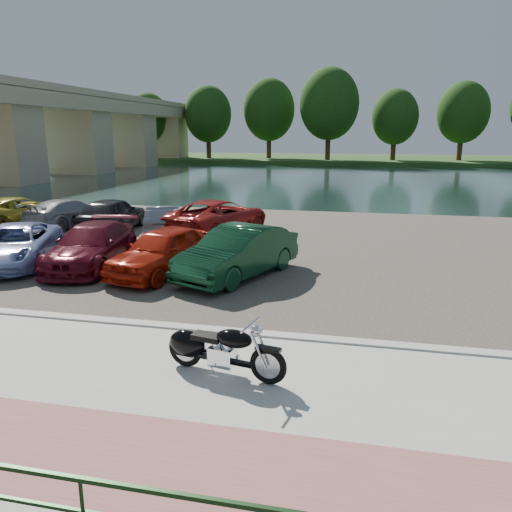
{
  "coord_description": "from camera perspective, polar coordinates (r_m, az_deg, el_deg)",
  "views": [
    {
      "loc": [
        2.61,
        -7.76,
        4.3
      ],
      "look_at": [
        -0.18,
        4.86,
        1.1
      ],
      "focal_mm": 35.0,
      "sensor_mm": 36.0,
      "label": 1
    }
  ],
  "objects": [
    {
      "name": "pink_path",
      "position": [
        7.22,
        -12.21,
        -21.97
      ],
      "size": [
        60.0,
        2.0,
        0.01
      ],
      "primitive_type": "cube",
      "color": "#8F5550",
      "rests_on": "promenade"
    },
    {
      "name": "car_3",
      "position": [
        17.07,
        -18.26,
        1.11
      ],
      "size": [
        2.57,
        4.97,
        1.38
      ],
      "primitive_type": "imported",
      "rotation": [
        0.0,
        0.0,
        0.14
      ],
      "color": "#530B1A",
      "rests_on": "parking_lot"
    },
    {
      "name": "bridge",
      "position": [
        57.61,
        -20.3,
        14.27
      ],
      "size": [
        7.0,
        56.0,
        8.55
      ],
      "color": "tan",
      "rests_on": "ground"
    },
    {
      "name": "car_6",
      "position": [
        26.1,
        -25.54,
        4.65
      ],
      "size": [
        3.44,
        5.31,
        1.36
      ],
      "primitive_type": "imported",
      "rotation": [
        0.0,
        0.0,
        2.88
      ],
      "color": "olive",
      "rests_on": "parking_lot"
    },
    {
      "name": "railing",
      "position": [
        5.77,
        -19.33,
        -24.46
      ],
      "size": [
        24.04,
        0.05,
        0.9
      ],
      "color": "black",
      "rests_on": "promenade"
    },
    {
      "name": "car_5",
      "position": [
        15.04,
        -2.05,
        0.43
      ],
      "size": [
        3.16,
        4.87,
        1.52
      ],
      "primitive_type": "imported",
      "rotation": [
        0.0,
        0.0,
        -0.37
      ],
      "color": "#0F3921",
      "rests_on": "parking_lot"
    },
    {
      "name": "far_bank",
      "position": [
        79.91,
        10.75,
        10.78
      ],
      "size": [
        120.0,
        24.0,
        0.6
      ],
      "primitive_type": "cube",
      "color": "#284719",
      "rests_on": "ground"
    },
    {
      "name": "parking_lot",
      "position": [
        19.42,
        4.41,
        1.12
      ],
      "size": [
        60.0,
        18.0,
        0.04
      ],
      "primitive_type": "cube",
      "color": "#3D3931",
      "rests_on": "ground"
    },
    {
      "name": "car_8",
      "position": [
        23.03,
        -16.21,
        4.61
      ],
      "size": [
        2.05,
        4.58,
        1.53
      ],
      "primitive_type": "imported",
      "rotation": [
        0.0,
        0.0,
        3.2
      ],
      "color": "black",
      "rests_on": "parking_lot"
    },
    {
      "name": "kerb",
      "position": [
        10.96,
        -2.36,
        -8.82
      ],
      "size": [
        60.0,
        0.3,
        0.14
      ],
      "primitive_type": "cube",
      "color": "#BAB9AF",
      "rests_on": "ground"
    },
    {
      "name": "motorcycle",
      "position": [
        9.07,
        -4.79,
        -10.49
      ],
      "size": [
        2.31,
        0.86,
        1.05
      ],
      "rotation": [
        0.0,
        0.0,
        -0.2
      ],
      "color": "black",
      "rests_on": "promenade"
    },
    {
      "name": "ground",
      "position": [
        9.25,
        -5.6,
        -13.86
      ],
      "size": [
        200.0,
        200.0,
        0.0
      ],
      "primitive_type": "plane",
      "color": "#595447",
      "rests_on": "ground"
    },
    {
      "name": "car_2",
      "position": [
        18.25,
        -25.87,
        1.12
      ],
      "size": [
        3.72,
        5.24,
        1.32
      ],
      "primitive_type": "imported",
      "rotation": [
        0.0,
        0.0,
        0.36
      ],
      "color": "#8F9CD0",
      "rests_on": "parking_lot"
    },
    {
      "name": "car_7",
      "position": [
        24.92,
        -20.56,
        4.68
      ],
      "size": [
        2.81,
        4.77,
        1.3
      ],
      "primitive_type": "imported",
      "rotation": [
        0.0,
        0.0,
        2.9
      ],
      "color": "#9899A1",
      "rests_on": "parking_lot"
    },
    {
      "name": "far_trees",
      "position": [
        73.65,
        14.36,
        15.96
      ],
      "size": [
        70.25,
        10.68,
        12.52
      ],
      "color": "#392514",
      "rests_on": "far_bank"
    },
    {
      "name": "car_4",
      "position": [
        15.64,
        -10.56,
        0.6
      ],
      "size": [
        2.63,
        4.53,
        1.45
      ],
      "primitive_type": "imported",
      "rotation": [
        0.0,
        0.0,
        -0.23
      ],
      "color": "#AE1E0B",
      "rests_on": "parking_lot"
    },
    {
      "name": "car_9",
      "position": [
        21.86,
        -10.51,
        4.08
      ],
      "size": [
        2.43,
        3.99,
        1.24
      ],
      "primitive_type": "imported",
      "rotation": [
        0.0,
        0.0,
        3.46
      ],
      "color": "slate",
      "rests_on": "parking_lot"
    },
    {
      "name": "promenade",
      "position": [
        8.4,
        -7.8,
        -16.61
      ],
      "size": [
        60.0,
        6.0,
        0.1
      ],
      "primitive_type": "cube",
      "color": "#BAB9AF",
      "rests_on": "ground"
    },
    {
      "name": "river",
      "position": [
        48.03,
        9.39,
        8.57
      ],
      "size": [
        120.0,
        40.0,
        0.0
      ],
      "primitive_type": "cube",
      "color": "black",
      "rests_on": "ground"
    },
    {
      "name": "car_10",
      "position": [
        21.65,
        -4.4,
        4.52
      ],
      "size": [
        4.02,
        5.87,
        1.49
      ],
      "primitive_type": "imported",
      "rotation": [
        0.0,
        0.0,
        2.83
      ],
      "color": "#A41E1B",
      "rests_on": "parking_lot"
    }
  ]
}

